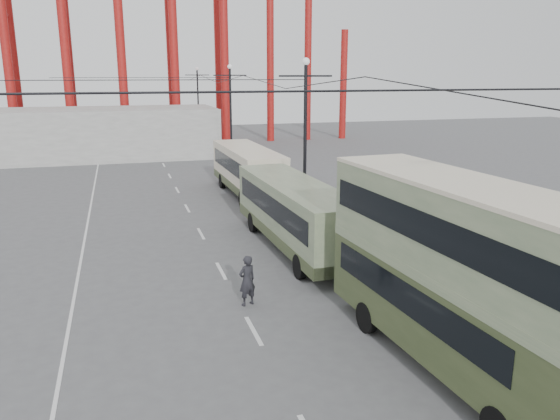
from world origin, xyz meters
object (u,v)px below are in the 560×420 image
object	(u,v)px
single_decker_green	(295,212)
pedestrian	(247,281)
single_decker_cream	(247,169)
double_decker_bus	(458,268)

from	to	relation	value
single_decker_green	pedestrian	xyz separation A→B (m)	(-3.82, -5.98, -0.90)
single_decker_cream	pedestrian	xyz separation A→B (m)	(-4.37, -18.64, -0.93)
single_decker_cream	pedestrian	world-z (taller)	single_decker_cream
single_decker_green	single_decker_cream	bearing A→B (deg)	85.81
double_decker_bus	pedestrian	world-z (taller)	double_decker_bus
single_decker_green	pedestrian	world-z (taller)	single_decker_green
double_decker_bus	single_decker_cream	world-z (taller)	double_decker_bus
double_decker_bus	pedestrian	bearing A→B (deg)	123.88
single_decker_green	single_decker_cream	size ratio (longest dim) A/B	1.08
single_decker_green	pedestrian	distance (m)	7.16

